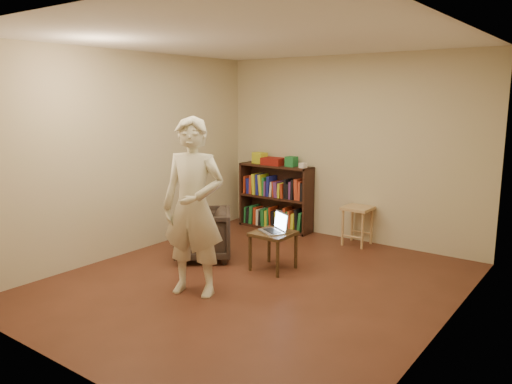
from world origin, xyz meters
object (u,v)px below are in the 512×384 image
Objects in this scene: stool at (358,214)px; armchair at (202,234)px; side_table at (273,238)px; laptop at (276,227)px; bookshelf at (276,201)px; person at (193,207)px.

armchair is at bearing -127.52° from stool.
side_table is 1.18× the size of laptop.
person is at bearing -73.49° from bookshelf.
side_table is 1.23m from person.
bookshelf is 1.89m from laptop.
bookshelf is 3.07× the size of laptop.
armchair is (-1.32, -1.72, -0.12)m from stool.
person is (-0.27, -1.11, 0.40)m from laptop.
stool is 1.57m from side_table.
person reaches higher than stool.
side_table is (0.96, 0.19, 0.06)m from armchair.
person is (0.71, -0.89, 0.60)m from armchair.
stool is 0.29× the size of person.
stool is 0.77× the size of armchair.
stool is at bearing -2.62° from bookshelf.
person reaches higher than side_table.
person reaches higher than laptop.
laptop is 0.21× the size of person.
bookshelf is 2.61× the size of side_table.
armchair is 0.98m from side_table.
person is at bearing -102.92° from side_table.
side_table is 0.14m from laptop.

